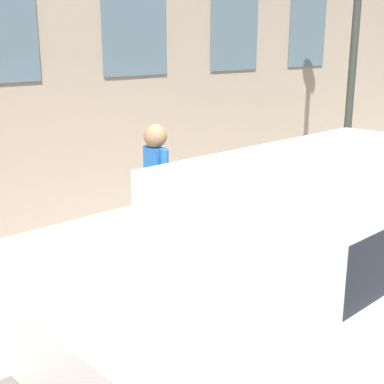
% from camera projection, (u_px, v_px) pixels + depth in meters
% --- Properties ---
extents(ground_plane, '(80.00, 80.00, 0.00)m').
position_uv_depth(ground_plane, '(228.00, 294.00, 5.78)').
color(ground_plane, '#514F4C').
extents(sidewalk, '(2.92, 60.00, 0.16)m').
position_uv_depth(sidewalk, '(144.00, 250.00, 6.78)').
color(sidewalk, '#B2ADA3').
rests_on(sidewalk, ground_plane).
extents(fire_hydrant, '(0.36, 0.47, 0.70)m').
position_uv_depth(fire_hydrant, '(226.00, 229.00, 6.27)').
color(fire_hydrant, red).
rests_on(fire_hydrant, sidewalk).
extents(person, '(0.39, 0.26, 1.61)m').
position_uv_depth(person, '(156.00, 181.00, 5.97)').
color(person, '#726651').
rests_on(person, sidewalk).
extents(parked_truck_white_near, '(2.04, 4.91, 1.70)m').
position_uv_depth(parked_truck_white_near, '(333.00, 242.00, 4.58)').
color(parked_truck_white_near, black).
rests_on(parked_truck_white_near, ground_plane).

